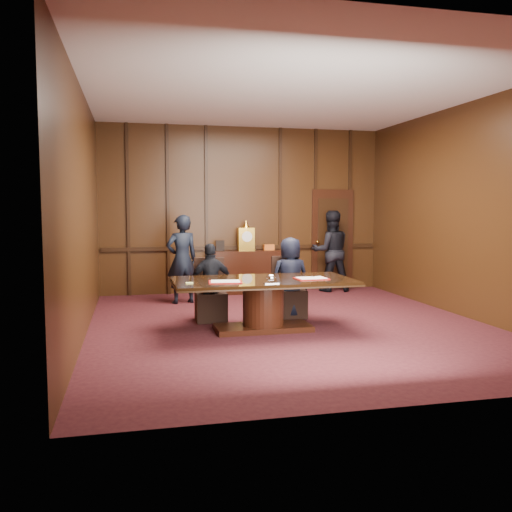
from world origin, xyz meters
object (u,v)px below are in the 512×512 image
Objects in this scene: signatory_right at (290,278)px; witness_right at (331,251)px; signatory_left at (211,283)px; witness_left at (182,259)px; conference_table at (263,296)px; sideboard at (246,270)px.

witness_right is at bearing -125.95° from signatory_right.
witness_left reaches higher than signatory_left.
conference_table is 1.98× the size of signatory_right.
sideboard reaches higher than signatory_left.
witness_right is at bearing -146.17° from signatory_left.
witness_right reaches higher than signatory_left.
witness_left is at bearing 110.22° from conference_table.
witness_right is at bearing -5.00° from sideboard.
signatory_left is 1.30m from signatory_right.
conference_table is 1.51× the size of witness_right.
signatory_left is (-1.13, -2.70, 0.13)m from sideboard.
witness_left is 0.96× the size of witness_right.
signatory_right is at bearing 117.66° from witness_left.
signatory_left is (-0.65, 0.80, 0.11)m from conference_table.
sideboard is at bearing -119.57° from signatory_left.
sideboard is 1.21× the size of signatory_right.
sideboard is at bearing -89.23° from signatory_right.
witness_left is (-1.60, 1.77, 0.17)m from signatory_right.
sideboard reaches higher than signatory_right.
witness_right is at bearing 55.31° from conference_table.
witness_left reaches higher than signatory_right.
sideboard is 0.92× the size of witness_right.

